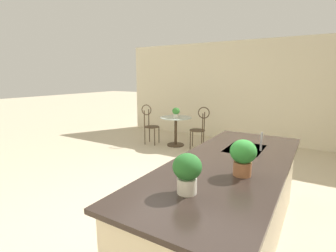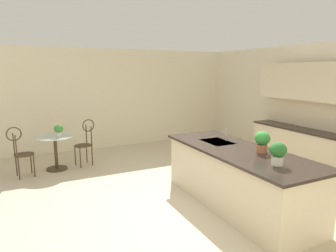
{
  "view_description": "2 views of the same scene",
  "coord_description": "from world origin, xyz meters",
  "px_view_note": "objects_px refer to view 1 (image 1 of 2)",
  "views": [
    {
      "loc": [
        2.69,
        1.57,
        1.77
      ],
      "look_at": [
        -0.82,
        -0.57,
        0.95
      ],
      "focal_mm": 26.85,
      "sensor_mm": 36.0,
      "label": 1
    },
    {
      "loc": [
        3.82,
        -2.07,
        2.11
      ],
      "look_at": [
        -0.65,
        0.11,
        1.18
      ],
      "focal_mm": 31.69,
      "sensor_mm": 36.0,
      "label": 2
    }
  ],
  "objects_px": {
    "potted_plant_on_table": "(176,112)",
    "potted_plant_counter_near": "(243,155)",
    "chair_near_window": "(200,126)",
    "potted_plant_counter_far": "(187,171)",
    "chair_by_island": "(150,122)",
    "bistro_table": "(176,129)"
  },
  "relations": [
    {
      "from": "potted_plant_on_table",
      "to": "potted_plant_counter_near",
      "type": "bearing_deg",
      "value": 37.53
    },
    {
      "from": "bistro_table",
      "to": "chair_by_island",
      "type": "xyz_separation_m",
      "value": [
        0.2,
        -0.67,
        0.13
      ]
    },
    {
      "from": "chair_near_window",
      "to": "potted_plant_counter_near",
      "type": "distance_m",
      "value": 4.0
    },
    {
      "from": "potted_plant_on_table",
      "to": "potted_plant_counter_far",
      "type": "xyz_separation_m",
      "value": [
        3.82,
        2.26,
        0.2
      ]
    },
    {
      "from": "chair_by_island",
      "to": "potted_plant_on_table",
      "type": "relative_size",
      "value": 3.95
    },
    {
      "from": "bistro_table",
      "to": "potted_plant_on_table",
      "type": "xyz_separation_m",
      "value": [
        0.12,
        0.08,
        0.44
      ]
    },
    {
      "from": "chair_by_island",
      "to": "potted_plant_counter_far",
      "type": "height_order",
      "value": "potted_plant_counter_far"
    },
    {
      "from": "chair_near_window",
      "to": "chair_by_island",
      "type": "relative_size",
      "value": 1.0
    },
    {
      "from": "bistro_table",
      "to": "potted_plant_on_table",
      "type": "distance_m",
      "value": 0.47
    },
    {
      "from": "potted_plant_on_table",
      "to": "chair_near_window",
      "type": "bearing_deg",
      "value": 107.23
    },
    {
      "from": "chair_by_island",
      "to": "potted_plant_counter_near",
      "type": "distance_m",
      "value": 4.59
    },
    {
      "from": "chair_by_island",
      "to": "potted_plant_counter_near",
      "type": "bearing_deg",
      "value": 45.58
    },
    {
      "from": "chair_by_island",
      "to": "potted_plant_on_table",
      "type": "distance_m",
      "value": 0.81
    },
    {
      "from": "chair_near_window",
      "to": "potted_plant_on_table",
      "type": "distance_m",
      "value": 0.67
    },
    {
      "from": "chair_near_window",
      "to": "potted_plant_counter_near",
      "type": "bearing_deg",
      "value": 29.46
    },
    {
      "from": "potted_plant_on_table",
      "to": "potted_plant_counter_near",
      "type": "distance_m",
      "value": 4.13
    },
    {
      "from": "chair_near_window",
      "to": "potted_plant_counter_far",
      "type": "distance_m",
      "value": 4.37
    },
    {
      "from": "potted_plant_on_table",
      "to": "potted_plant_counter_near",
      "type": "relative_size",
      "value": 0.83
    },
    {
      "from": "chair_by_island",
      "to": "chair_near_window",
      "type": "bearing_deg",
      "value": 100.99
    },
    {
      "from": "potted_plant_on_table",
      "to": "potted_plant_counter_far",
      "type": "distance_m",
      "value": 4.45
    },
    {
      "from": "potted_plant_counter_near",
      "to": "potted_plant_counter_far",
      "type": "bearing_deg",
      "value": -24.86
    },
    {
      "from": "potted_plant_counter_near",
      "to": "bistro_table",
      "type": "bearing_deg",
      "value": -142.63
    }
  ]
}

